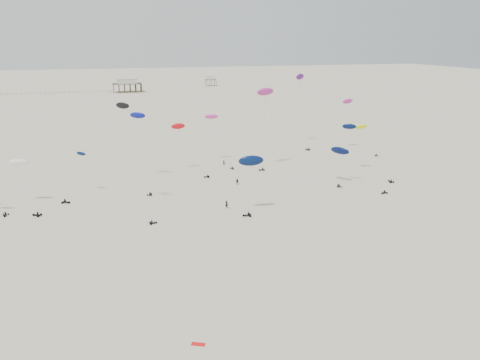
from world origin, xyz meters
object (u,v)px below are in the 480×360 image
object	(u,v)px
pavilion_main	(127,86)
rig_0	(215,125)
rig_7	(23,174)
spectator_0	(227,208)
pavilion_small	(211,82)

from	to	relation	value
pavilion_main	rig_0	world-z (taller)	rig_0
rig_7	spectator_0	distance (m)	47.64
rig_7	spectator_0	xyz separation A→B (m)	(44.81, -14.07, -7.96)
rig_0	rig_7	bearing A→B (deg)	25.96
pavilion_main	spectator_0	bearing A→B (deg)	-88.43
pavilion_main	spectator_0	world-z (taller)	pavilion_main
rig_0	pavilion_small	bearing A→B (deg)	-103.95
pavilion_small	spectator_0	bearing A→B (deg)	-102.20
pavilion_main	spectator_0	xyz separation A→B (m)	(7.16, -260.54, -4.22)
pavilion_main	rig_0	distance (m)	220.20
pavilion_main	rig_7	bearing A→B (deg)	-98.68
pavilion_small	rig_7	xyz separation A→B (m)	(-107.65, -276.47, 4.47)
rig_7	pavilion_main	bearing A→B (deg)	18.53
spectator_0	rig_7	bearing A→B (deg)	27.09
pavilion_small	rig_0	bearing A→B (deg)	-102.57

